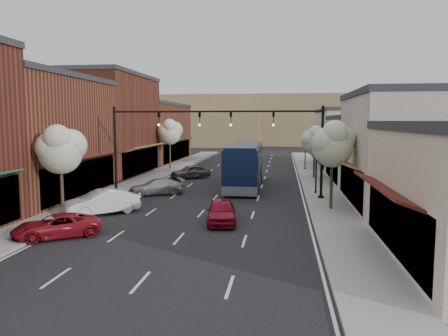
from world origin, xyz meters
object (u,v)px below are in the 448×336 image
at_px(signal_mast_right, 290,138).
at_px(parked_car_c, 156,187).
at_px(parked_car_a, 56,226).
at_px(parked_car_b, 102,202).
at_px(coach_bus, 245,165).
at_px(signal_mast_left, 144,137).
at_px(lamp_post_far, 305,145).
at_px(tree_right_far, 315,140).
at_px(tree_right_near, 333,143).
at_px(parked_car_d, 191,172).
at_px(tree_left_near, 61,149).
at_px(lamp_post_near, 316,157).
at_px(red_hatchback, 222,211).
at_px(tree_left_far, 170,132).

distance_m(signal_mast_right, parked_car_c, 11.23).
bearing_deg(parked_car_a, parked_car_b, 144.04).
relative_size(coach_bus, parked_car_a, 2.94).
xyz_separation_m(signal_mast_left, parked_car_a, (-0.58, -12.61, -4.03)).
height_order(signal_mast_left, lamp_post_far, signal_mast_left).
bearing_deg(tree_right_far, signal_mast_right, -102.85).
bearing_deg(parked_car_c, tree_right_far, 103.57).
bearing_deg(signal_mast_right, signal_mast_left, 180.00).
relative_size(tree_right_far, parked_car_c, 1.24).
distance_m(tree_right_near, tree_right_far, 16.01).
xyz_separation_m(signal_mast_right, lamp_post_far, (2.18, 20.00, -1.62)).
distance_m(tree_right_far, parked_car_b, 24.13).
distance_m(signal_mast_right, parked_car_d, 14.92).
relative_size(tree_left_near, parked_car_d, 1.38).
bearing_deg(tree_left_near, parked_car_c, 68.44).
bearing_deg(coach_bus, tree_left_near, -127.05).
height_order(lamp_post_near, lamp_post_far, same).
bearing_deg(parked_car_b, parked_car_c, 126.16).
height_order(parked_car_b, parked_car_d, parked_car_b).
bearing_deg(lamp_post_near, parked_car_a, -132.81).
bearing_deg(parked_car_c, parked_car_b, -37.31).
bearing_deg(lamp_post_far, red_hatchback, -102.21).
bearing_deg(parked_car_b, lamp_post_near, 80.42).
height_order(tree_right_far, parked_car_d, tree_right_far).
bearing_deg(lamp_post_far, tree_left_far, -172.70).
bearing_deg(tree_left_near, parked_car_d, 77.69).
relative_size(signal_mast_right, parked_car_b, 1.75).
relative_size(tree_left_near, lamp_post_far, 1.28).
relative_size(lamp_post_far, parked_car_c, 1.01).
height_order(lamp_post_far, coach_bus, lamp_post_far).
bearing_deg(tree_right_far, tree_left_near, -129.69).
height_order(signal_mast_left, tree_left_near, signal_mast_left).
bearing_deg(parked_car_b, lamp_post_far, 108.79).
bearing_deg(red_hatchback, parked_car_b, 162.72).
height_order(red_hatchback, parked_car_b, parked_car_b).
bearing_deg(tree_left_near, lamp_post_far, 60.22).
relative_size(signal_mast_right, red_hatchback, 2.03).
bearing_deg(lamp_post_near, tree_right_far, 86.69).
height_order(signal_mast_right, tree_right_far, signal_mast_right).
height_order(tree_left_near, tree_left_far, tree_left_far).
relative_size(tree_right_far, parked_car_d, 1.32).
xyz_separation_m(signal_mast_left, tree_right_near, (13.97, -4.05, -0.17)).
relative_size(signal_mast_left, tree_right_far, 1.51).
bearing_deg(tree_left_far, coach_bus, -50.50).
distance_m(red_hatchback, parked_car_d, 19.79).
bearing_deg(tree_right_far, parked_car_a, -120.64).
height_order(signal_mast_right, lamp_post_far, signal_mast_right).
bearing_deg(lamp_post_far, tree_left_near, -119.78).
bearing_deg(signal_mast_left, parked_car_d, 82.31).
xyz_separation_m(signal_mast_left, parked_car_b, (-0.58, -7.03, -3.85)).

